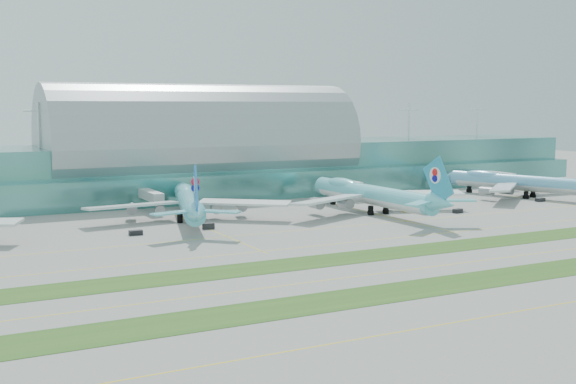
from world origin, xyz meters
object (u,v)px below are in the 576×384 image
terminal (202,159)px  airliner_b (188,201)px  airliner_c (371,193)px  airliner_d (520,182)px

terminal → airliner_b: terminal is taller
terminal → airliner_b: (-25.93, -57.89, -8.21)m
terminal → airliner_c: bearing=-65.1°
terminal → airliner_c: (32.42, -69.73, -7.86)m
airliner_b → airliner_d: bearing=13.9°
airliner_b → airliner_d: size_ratio=1.01×
terminal → airliner_d: size_ratio=4.96×
airliner_b → terminal: bearing=81.6°
airliner_c → airliner_d: (73.13, 7.65, -0.38)m
airliner_c → airliner_b: bearing=167.1°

